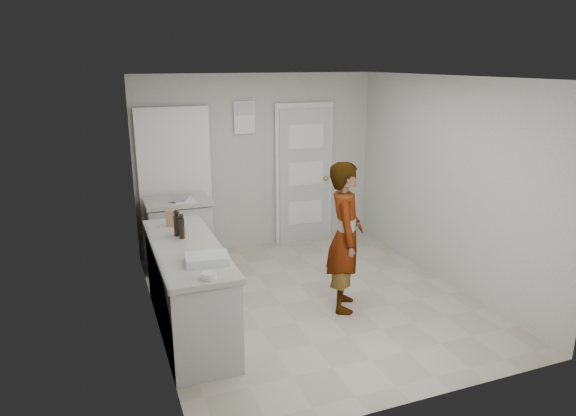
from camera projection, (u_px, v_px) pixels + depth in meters
name	position (u px, v px, depth m)	size (l,w,h in m)	color
ground	(313.00, 299.00, 5.94)	(4.00, 4.00, 0.00)	#A8A28D
room_shell	(248.00, 179.00, 7.35)	(4.00, 4.00, 4.00)	#A8A69E
main_counter	(189.00, 292.00, 5.15)	(0.64, 1.96, 0.93)	silver
side_counter	(180.00, 236.00, 6.79)	(0.84, 0.61, 0.93)	silver
person	(345.00, 237.00, 5.54)	(0.60, 0.40, 1.66)	silver
cake_mix_box	(171.00, 218.00, 5.57)	(0.11, 0.05, 0.18)	#A27751
spice_jar	(185.00, 234.00, 5.22)	(0.06, 0.06, 0.08)	tan
oil_cruet_a	(177.00, 223.00, 5.26)	(0.07, 0.07, 0.28)	black
oil_cruet_b	(182.00, 227.00, 5.18)	(0.06, 0.06, 0.26)	black
baking_dish	(207.00, 259.00, 4.59)	(0.41, 0.31, 0.07)	silver
egg_bowl	(209.00, 275.00, 4.25)	(0.13, 0.13, 0.05)	silver
papers	(184.00, 200.00, 6.62)	(0.25, 0.32, 0.01)	white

